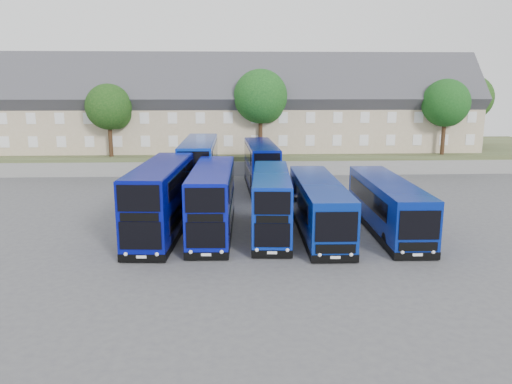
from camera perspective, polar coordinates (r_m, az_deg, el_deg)
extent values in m
plane|color=#48484E|center=(30.14, -0.74, -6.24)|extent=(120.00, 120.00, 0.00)
cube|color=slate|center=(53.32, -1.56, 2.70)|extent=(70.00, 0.40, 1.50)
cube|color=#474B2A|center=(63.17, -1.72, 4.41)|extent=(80.00, 20.00, 2.00)
cube|color=tan|center=(63.14, -24.20, 7.01)|extent=(6.00, 8.00, 6.00)
cube|color=#38383D|center=(63.00, -24.44, 9.72)|extent=(6.00, 10.40, 10.40)
cube|color=brown|center=(62.49, -23.44, 13.33)|extent=(0.60, 0.90, 1.40)
cube|color=tan|center=(61.20, -18.93, 7.29)|extent=(6.00, 8.00, 6.00)
cube|color=#38383D|center=(61.05, -19.13, 10.09)|extent=(6.00, 10.40, 10.40)
cube|color=brown|center=(60.67, -17.99, 13.79)|extent=(0.60, 0.90, 1.40)
cube|color=tan|center=(59.80, -13.36, 7.51)|extent=(6.00, 8.00, 6.00)
cube|color=#38383D|center=(59.65, -13.50, 10.38)|extent=(6.00, 10.40, 10.40)
cube|color=brown|center=(59.41, -12.23, 14.14)|extent=(0.60, 0.90, 1.40)
cube|color=tan|center=(58.98, -7.58, 7.67)|extent=(6.00, 8.00, 6.00)
cube|color=#38383D|center=(58.83, -7.66, 10.58)|extent=(6.00, 10.40, 10.40)
cube|color=brown|center=(58.74, -6.26, 14.36)|extent=(0.60, 0.90, 1.40)
cube|color=tan|center=(58.76, -1.69, 7.75)|extent=(6.00, 8.00, 6.00)
cube|color=#38383D|center=(58.61, -1.70, 10.68)|extent=(6.00, 10.40, 10.40)
cube|color=brown|center=(58.68, -0.22, 14.44)|extent=(0.60, 0.90, 1.40)
cube|color=tan|center=(59.16, 4.19, 7.76)|extent=(6.00, 8.00, 6.00)
cube|color=#38383D|center=(59.00, 4.23, 10.66)|extent=(6.00, 10.40, 10.40)
cube|color=brown|center=(59.22, 5.78, 14.36)|extent=(0.60, 0.90, 1.40)
cube|color=tan|center=(60.15, 9.93, 7.68)|extent=(6.00, 8.00, 6.00)
cube|color=#38383D|center=(60.00, 10.03, 10.54)|extent=(6.00, 10.40, 10.40)
cube|color=brown|center=(60.37, 11.60, 14.13)|extent=(0.60, 0.90, 1.40)
cube|color=tan|center=(61.71, 15.42, 7.54)|extent=(6.00, 8.00, 6.00)
cube|color=#38383D|center=(61.57, 15.58, 10.32)|extent=(6.00, 10.40, 10.40)
cube|color=brown|center=(62.07, 17.14, 13.79)|extent=(0.60, 0.90, 1.40)
cube|color=tan|center=(63.81, 20.60, 7.34)|extent=(6.00, 8.00, 6.00)
cube|color=#38383D|center=(63.66, 20.80, 10.03)|extent=(6.00, 10.40, 10.40)
cube|color=brown|center=(64.29, 22.33, 13.36)|extent=(0.60, 0.90, 1.40)
cube|color=#070C82|center=(32.67, -10.75, -0.56)|extent=(3.30, 11.47, 4.18)
cube|color=black|center=(33.20, -10.61, -4.17)|extent=(3.34, 11.51, 0.45)
cube|color=black|center=(27.52, -13.09, -4.89)|extent=(2.27, 0.21, 1.54)
cube|color=black|center=(27.00, -13.30, -0.71)|extent=(2.27, 0.21, 1.44)
cylinder|color=black|center=(30.18, -14.07, -5.59)|extent=(0.36, 1.02, 1.00)
cube|color=#08119B|center=(32.31, -5.00, -0.75)|extent=(2.76, 10.80, 3.94)
cube|color=black|center=(32.82, -4.93, -4.19)|extent=(2.80, 10.84, 0.45)
cube|color=black|center=(27.32, -5.77, -4.94)|extent=(2.14, 0.12, 1.46)
cube|color=black|center=(26.81, -5.86, -0.95)|extent=(2.14, 0.12, 1.37)
cylinder|color=black|center=(29.85, -7.42, -5.53)|extent=(0.33, 1.01, 1.00)
cube|color=#0927A6|center=(32.20, 1.75, -1.02)|extent=(2.89, 10.12, 3.65)
cube|color=black|center=(32.68, 1.73, -4.22)|extent=(2.93, 10.16, 0.45)
cube|color=black|center=(27.54, 1.86, -4.96)|extent=(1.97, 0.18, 1.36)
cube|color=black|center=(27.06, 1.89, -1.28)|extent=(1.97, 0.18, 1.27)
cylinder|color=black|center=(29.94, -0.10, -5.36)|extent=(0.36, 1.02, 1.00)
cube|color=#082E9E|center=(44.15, -6.47, 3.02)|extent=(2.78, 11.94, 4.42)
cube|color=black|center=(44.56, -6.40, 0.15)|extent=(2.82, 11.98, 0.45)
cube|color=black|center=(38.44, -7.09, 0.31)|extent=(2.41, 0.07, 1.63)
cube|color=black|center=(38.06, -7.17, 3.50)|extent=(2.41, 0.07, 1.52)
cylinder|color=black|center=(40.98, -8.46, -0.68)|extent=(0.31, 1.00, 1.00)
cube|color=navy|center=(45.77, 0.59, 3.11)|extent=(2.82, 10.76, 3.92)
cube|color=black|center=(46.13, 0.59, 0.64)|extent=(2.86, 10.80, 0.45)
cube|color=black|center=(40.65, 1.27, 0.80)|extent=(2.13, 0.14, 1.46)
cube|color=black|center=(40.32, 1.29, 3.50)|extent=(2.13, 0.14, 1.36)
cylinder|color=black|center=(42.94, -0.45, 0.05)|extent=(0.34, 1.01, 1.00)
cube|color=navy|center=(32.90, 7.16, -1.37)|extent=(2.75, 12.39, 3.05)
cube|color=black|center=(33.30, 7.09, -4.00)|extent=(2.79, 12.43, 0.45)
cube|color=black|center=(26.93, 9.18, -3.96)|extent=(2.27, 0.09, 1.65)
cylinder|color=black|center=(29.32, 6.07, -5.82)|extent=(0.31, 1.00, 1.00)
cube|color=navy|center=(34.11, 14.78, -1.23)|extent=(2.75, 12.22, 3.00)
cube|color=black|center=(34.49, 14.64, -3.74)|extent=(2.79, 12.27, 0.45)
cube|color=black|center=(28.42, 18.21, -3.63)|extent=(2.24, 0.10, 1.62)
cylinder|color=black|center=(30.55, 14.64, -5.41)|extent=(0.32, 1.00, 1.00)
cylinder|color=#382314|center=(55.45, -16.29, 5.84)|extent=(0.44, 0.44, 3.75)
sphere|color=#0F340E|center=(55.21, -16.50, 9.32)|extent=(4.80, 4.80, 4.80)
sphere|color=#0F340E|center=(55.50, -15.75, 8.60)|extent=(3.30, 3.30, 3.30)
cylinder|color=#382314|center=(54.41, 0.51, 6.61)|extent=(0.44, 0.44, 4.50)
sphere|color=#103C14|center=(54.17, 0.52, 10.88)|extent=(5.76, 5.76, 5.76)
sphere|color=#103C14|center=(54.63, 1.14, 9.94)|extent=(3.96, 3.96, 3.96)
cylinder|color=#382314|center=(58.52, 20.61, 5.99)|extent=(0.44, 0.44, 4.00)
sphere|color=#114013|center=(58.29, 20.88, 9.50)|extent=(5.12, 5.12, 5.12)
sphere|color=#114013|center=(58.93, 21.20, 8.72)|extent=(3.52, 3.52, 3.52)
cylinder|color=#382314|center=(67.33, 23.04, 6.61)|extent=(0.44, 0.44, 4.25)
sphere|color=black|center=(67.13, 23.31, 9.86)|extent=(5.44, 5.44, 5.44)
sphere|color=black|center=(67.78, 23.57, 9.13)|extent=(3.74, 3.74, 3.74)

